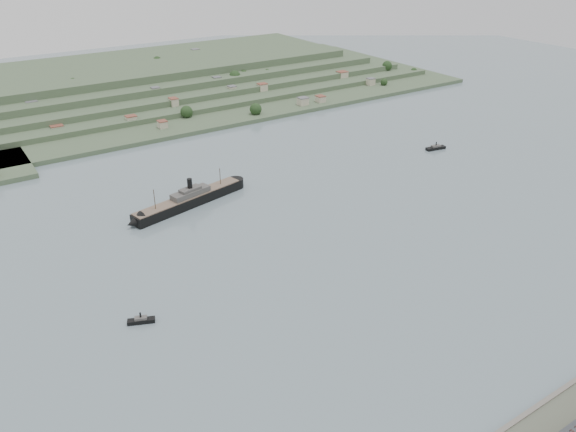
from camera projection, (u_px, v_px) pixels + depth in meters
ground at (331, 245)px, 339.26m from camera, size 1400.00×1400.00×0.00m
far_peninsula at (142, 84)px, 639.28m from camera, size 760.00×309.00×30.00m
steamship at (186, 201)px, 384.25m from camera, size 96.43×31.99×23.42m
tugboat at (141, 320)px, 272.15m from camera, size 13.51×8.31×5.93m
ferry_east at (436, 148)px, 484.98m from camera, size 18.62×8.19×6.75m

